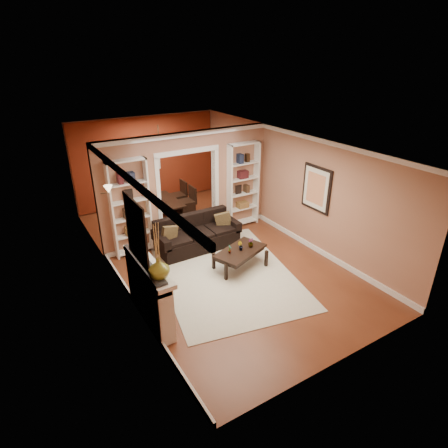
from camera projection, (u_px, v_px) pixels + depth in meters
floor at (212, 254)px, 8.97m from camera, size 8.00×8.00×0.00m
ceiling at (210, 141)px, 7.83m from camera, size 8.00×8.00×0.00m
wall_back at (147, 161)px, 11.49m from camera, size 8.00×0.00×8.00m
wall_front at (350, 290)px, 5.30m from camera, size 8.00×0.00×8.00m
wall_left at (111, 223)px, 7.33m from camera, size 0.00×8.00×8.00m
wall_right at (288, 184)px, 9.46m from camera, size 0.00×8.00×8.00m
partition_wall at (187, 186)px, 9.32m from camera, size 4.50×0.15×2.70m
red_back_panel at (147, 162)px, 11.48m from camera, size 4.44×0.04×2.64m
dining_window at (147, 155)px, 11.35m from camera, size 0.78×0.03×0.98m
area_rug at (226, 273)px, 8.17m from camera, size 3.40×4.24×0.01m
sofa at (197, 233)px, 9.07m from camera, size 2.06×0.89×0.80m
pillow_left at (170, 234)px, 8.64m from camera, size 0.38×0.15×0.37m
pillow_right at (223, 220)px, 9.32m from camera, size 0.40×0.27×0.39m
coffee_table at (240, 259)px, 8.31m from camera, size 1.33×1.02×0.45m
plant_left at (230, 249)px, 8.04m from camera, size 0.12×0.13×0.21m
plant_center at (240, 246)px, 8.17m from camera, size 0.14×0.14×0.20m
plant_right at (251, 243)px, 8.30m from camera, size 0.13×0.13×0.21m
bookshelf_left at (130, 208)px, 8.55m from camera, size 0.90×0.30×2.30m
bookshelf_right at (243, 185)px, 10.01m from camera, size 0.90×0.30×2.30m
fireplace at (150, 292)px, 6.57m from camera, size 0.32×1.70×1.16m
vase at (159, 268)px, 5.85m from camera, size 0.44×0.44×0.36m
mirror at (136, 231)px, 5.99m from camera, size 0.03×0.95×1.10m
wall_sconce at (106, 191)px, 7.61m from camera, size 0.18×0.18×0.22m
framed_art at (316, 189)px, 8.58m from camera, size 0.04×0.85×1.05m
dining_table at (164, 209)px, 10.85m from camera, size 1.50×0.83×0.53m
dining_chair_nw at (149, 209)px, 10.27m from camera, size 0.62×0.62×0.94m
dining_chair_ne at (185, 202)px, 10.79m from camera, size 0.58×0.58×0.91m
dining_chair_sw at (142, 205)px, 10.76m from camera, size 0.40×0.40×0.79m
dining_chair_se at (176, 196)px, 11.25m from camera, size 0.57×0.57×0.91m
chandelier at (162, 148)px, 10.20m from camera, size 0.50×0.50×0.30m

